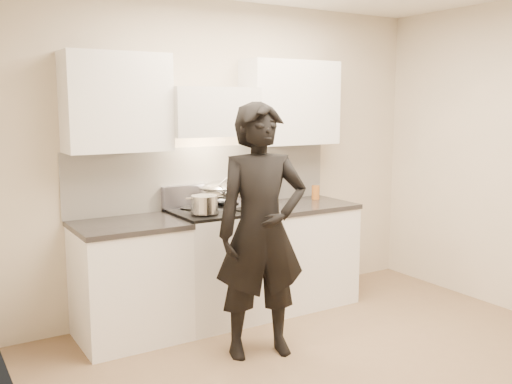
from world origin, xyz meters
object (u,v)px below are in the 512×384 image
utensil_crock (264,191)px  counter_right (299,253)px  wok (221,192)px  person (261,231)px  stove (219,264)px

utensil_crock → counter_right: bearing=-47.0°
wok → counter_right: bearing=-11.2°
counter_right → utensil_crock: (-0.23, 0.24, 0.56)m
counter_right → wok: size_ratio=1.91×
wok → person: bearing=-99.9°
counter_right → person: 1.26m
counter_right → utensil_crock: utensil_crock is taller
stove → utensil_crock: size_ratio=3.02×
counter_right → wok: wok is taller
counter_right → person: (-0.89, -0.77, 0.45)m
utensil_crock → person: (-0.66, -1.01, -0.10)m
stove → counter_right: 0.83m
counter_right → wok: 0.96m
counter_right → wok: (-0.73, 0.14, 0.60)m
stove → person: size_ratio=0.52×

